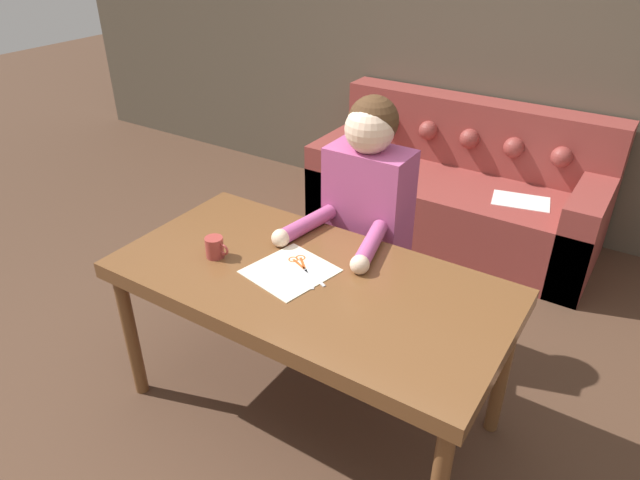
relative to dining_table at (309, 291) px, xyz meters
The scene contains 8 objects.
ground_plane 0.66m from the dining_table, 129.25° to the left, with size 16.00×16.00×0.00m, color #4C3323.
wall_back 2.38m from the dining_table, 90.20° to the left, with size 8.00×0.06×2.60m.
dining_table is the anchor object (origin of this frame).
couch 1.93m from the dining_table, 91.90° to the left, with size 1.87×0.81×0.89m.
person 0.56m from the dining_table, 94.75° to the left, with size 0.47×0.62×1.31m.
pattern_paper_main 0.11m from the dining_table, behind, with size 0.36×0.37×0.00m.
scissors 0.10m from the dining_table, 143.49° to the left, with size 0.23×0.18×0.01m.
mug 0.43m from the dining_table, 167.71° to the right, with size 0.11×0.08×0.09m.
Camera 1 is at (1.07, -1.56, 2.01)m, focal length 32.00 mm.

